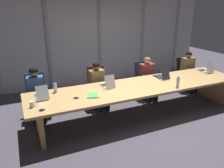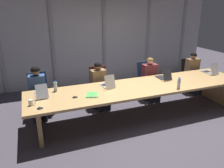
% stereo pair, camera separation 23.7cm
% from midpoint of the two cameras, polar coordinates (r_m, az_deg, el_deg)
% --- Properties ---
extents(ground_plane, '(15.43, 15.43, 0.00)m').
position_cam_midpoint_polar(ground_plane, '(5.25, 5.98, -7.82)').
color(ground_plane, '#47424C').
extents(conference_table, '(5.03, 1.18, 0.73)m').
position_cam_midpoint_polar(conference_table, '(5.00, 6.22, -1.63)').
color(conference_table, tan).
rests_on(conference_table, ground_plane).
extents(curtain_backdrop, '(7.72, 0.17, 2.84)m').
position_cam_midpoint_polar(curtain_backdrop, '(7.18, -4.62, 11.66)').
color(curtain_backdrop, '#B2B2B7').
rests_on(curtain_backdrop, ground_plane).
extents(laptop_left_end, '(0.25, 0.46, 0.28)m').
position_cam_midpoint_polar(laptop_left_end, '(4.52, -19.45, -2.67)').
color(laptop_left_end, '#A8ADB7').
rests_on(laptop_left_end, conference_table).
extents(laptop_left_mid, '(0.25, 0.42, 0.30)m').
position_cam_midpoint_polar(laptop_left_mid, '(4.82, -2.66, -0.08)').
color(laptop_left_mid, beige).
rests_on(laptop_left_mid, conference_table).
extents(laptop_center, '(0.24, 0.46, 0.31)m').
position_cam_midpoint_polar(laptop_center, '(5.53, 11.62, 2.15)').
color(laptop_center, '#2D2D33').
rests_on(laptop_center, conference_table).
extents(laptop_right_mid, '(0.24, 0.47, 0.30)m').
position_cam_midpoint_polar(laptop_right_mid, '(6.42, 22.21, 3.50)').
color(laptop_right_mid, '#BCBCC1').
rests_on(laptop_right_mid, conference_table).
extents(office_chair_left_end, '(0.60, 0.61, 0.97)m').
position_cam_midpoint_polar(office_chair_left_end, '(5.36, -19.74, -4.10)').
color(office_chair_left_end, navy).
rests_on(office_chair_left_end, ground_plane).
extents(office_chair_left_mid, '(0.60, 0.61, 0.97)m').
position_cam_midpoint_polar(office_chair_left_mid, '(5.61, -5.09, -1.88)').
color(office_chair_left_mid, '#511E19').
rests_on(office_chair_left_mid, ground_plane).
extents(office_chair_center, '(0.60, 0.60, 0.97)m').
position_cam_midpoint_polar(office_chair_center, '(6.19, 7.36, 0.12)').
color(office_chair_center, navy).
rests_on(office_chair_center, ground_plane).
extents(office_chair_right_mid, '(0.60, 0.60, 0.95)m').
position_cam_midpoint_polar(office_chair_right_mid, '(7.05, 17.69, 1.70)').
color(office_chair_right_mid, black).
rests_on(office_chair_right_mid, ground_plane).
extents(person_left_end, '(0.39, 0.56, 1.17)m').
position_cam_midpoint_polar(person_left_end, '(5.09, -20.52, -1.67)').
color(person_left_end, '#335184').
rests_on(person_left_end, ground_plane).
extents(person_left_mid, '(0.41, 0.57, 1.13)m').
position_cam_midpoint_polar(person_left_mid, '(5.36, -4.85, 0.31)').
color(person_left_mid, olive).
rests_on(person_left_mid, ground_plane).
extents(person_center, '(0.41, 0.55, 1.13)m').
position_cam_midpoint_polar(person_center, '(5.98, 8.37, 2.16)').
color(person_center, brown).
rests_on(person_center, ground_plane).
extents(person_right_mid, '(0.39, 0.55, 1.16)m').
position_cam_midpoint_polar(person_right_mid, '(6.83, 18.66, 3.66)').
color(person_right_mid, olive).
rests_on(person_right_mid, ground_plane).
extents(water_bottle_primary, '(0.07, 0.07, 0.25)m').
position_cam_midpoint_polar(water_bottle_primary, '(4.95, 15.52, 0.41)').
color(water_bottle_primary, silver).
rests_on(water_bottle_primary, conference_table).
extents(water_bottle_secondary, '(0.08, 0.08, 0.22)m').
position_cam_midpoint_polar(water_bottle_secondary, '(4.68, -16.06, -0.96)').
color(water_bottle_secondary, silver).
rests_on(water_bottle_secondary, conference_table).
extents(coffee_mug_near, '(0.13, 0.08, 0.11)m').
position_cam_midpoint_polar(coffee_mug_near, '(4.15, -21.72, -4.97)').
color(coffee_mug_near, white).
rests_on(coffee_mug_near, conference_table).
extents(conference_mic_left_side, '(0.11, 0.11, 0.03)m').
position_cam_midpoint_polar(conference_mic_left_side, '(4.31, -10.95, -3.46)').
color(conference_mic_left_side, black).
rests_on(conference_mic_left_side, conference_table).
extents(conference_mic_middle, '(0.11, 0.11, 0.03)m').
position_cam_midpoint_polar(conference_mic_middle, '(3.99, -19.53, -6.29)').
color(conference_mic_middle, black).
rests_on(conference_mic_middle, conference_table).
extents(spiral_notepad, '(0.32, 0.36, 0.03)m').
position_cam_midpoint_polar(spiral_notepad, '(4.39, -6.56, -2.93)').
color(spiral_notepad, '#4CB74C').
rests_on(spiral_notepad, conference_table).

